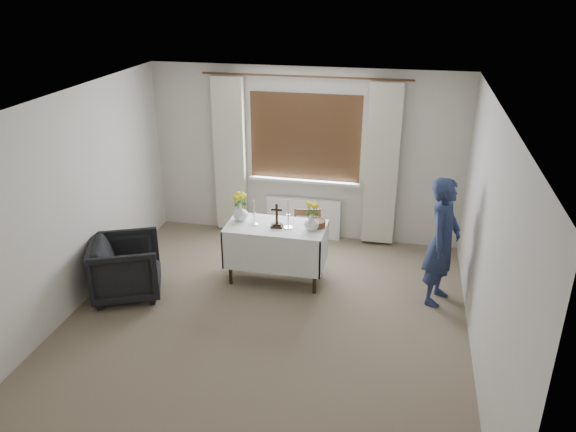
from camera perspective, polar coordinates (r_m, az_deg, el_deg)
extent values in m
plane|color=gray|center=(6.43, -2.56, -11.16)|extent=(5.00, 5.00, 0.00)
cube|color=white|center=(7.15, -1.21, -3.76)|extent=(1.24, 0.64, 0.76)
imported|color=black|center=(7.12, -16.10, -5.04)|extent=(1.05, 1.04, 0.73)
imported|color=navy|center=(6.77, 15.41, -2.53)|extent=(0.54, 0.66, 1.56)
cube|color=white|center=(8.36, 1.58, -0.20)|extent=(1.10, 0.10, 0.60)
imported|color=white|center=(7.13, -4.84, 0.34)|extent=(0.21, 0.21, 0.20)
imported|color=white|center=(6.84, 2.41, -0.66)|extent=(0.22, 0.22, 0.19)
cylinder|color=brown|center=(6.96, 2.95, -0.74)|extent=(0.24, 0.24, 0.08)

